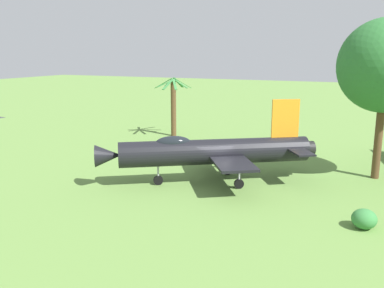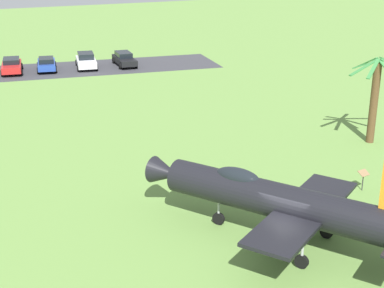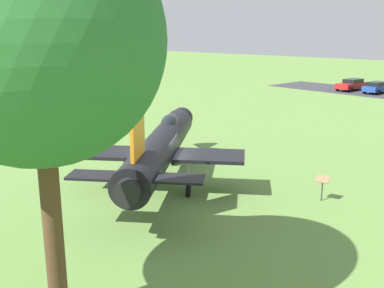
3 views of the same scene
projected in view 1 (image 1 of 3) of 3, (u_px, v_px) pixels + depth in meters
name	position (u px, v px, depth m)	size (l,w,h in m)	color
ground_plane	(215.00, 182.00, 26.91)	(200.00, 200.00, 0.00)	#668E42
display_jet	(209.00, 151.00, 26.41)	(12.68, 9.91, 5.26)	black
palm_tree	(173.00, 105.00, 41.21)	(3.48, 4.64, 5.77)	brown
shrub_near_fence	(364.00, 219.00, 19.73)	(1.17, 1.18, 0.96)	#387F3D
info_plaque	(208.00, 144.00, 34.19)	(0.50, 0.66, 1.14)	#333333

